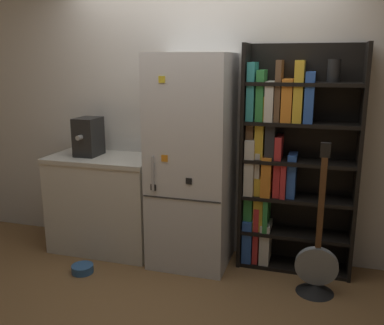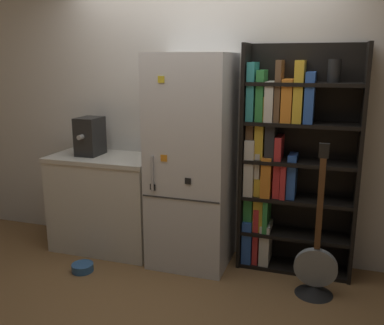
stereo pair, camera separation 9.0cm
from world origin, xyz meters
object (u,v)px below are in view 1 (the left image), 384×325
guitar (316,272)px  pet_bowl (82,268)px  refrigerator (191,162)px  espresso_machine (88,137)px  bookshelf (284,161)px

guitar → pet_bowl: (-1.94, -0.24, -0.14)m
refrigerator → espresso_machine: bearing=178.2°
espresso_machine → guitar: (2.13, -0.29, -0.93)m
pet_bowl → refrigerator: bearing=30.7°
espresso_machine → pet_bowl: bearing=-71.2°
refrigerator → espresso_machine: (-1.02, 0.03, 0.17)m
bookshelf → pet_bowl: size_ratio=10.17×
refrigerator → espresso_machine: 1.04m
refrigerator → guitar: refrigerator is taller
bookshelf → espresso_machine: size_ratio=5.43×
espresso_machine → guitar: bearing=-7.8°
refrigerator → bookshelf: 0.80m
bookshelf → guitar: (0.33, -0.42, -0.79)m
bookshelf → guitar: size_ratio=1.56×
refrigerator → guitar: 1.36m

